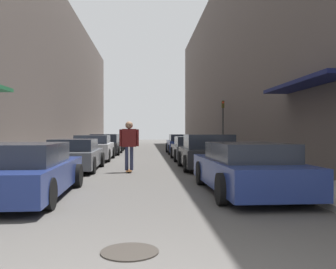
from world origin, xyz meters
The scene contains 17 objects.
ground centered at (0.00, 18.53, 0.00)m, with size 101.91×101.91×0.00m, color #4C4947.
curb_strip_left centered at (-4.45, 23.16, 0.06)m, with size 1.80×46.32×0.12m.
curb_strip_right centered at (4.45, 23.16, 0.06)m, with size 1.80×46.32×0.12m.
building_row_left centered at (-7.35, 23.16, 5.40)m, with size 4.90×46.32×10.81m.
building_row_right centered at (7.35, 23.16, 6.17)m, with size 4.90×46.32×12.35m.
parked_car_left_0 centered at (-2.50, 5.50, 0.58)m, with size 1.97×4.76×1.20m.
parked_car_left_1 centered at (-2.50, 11.39, 0.58)m, with size 1.86×4.31×1.18m.
parked_car_left_2 centered at (-2.52, 16.49, 0.63)m, with size 1.95×4.24×1.29m.
parked_car_left_3 centered at (-2.46, 21.66, 0.63)m, with size 2.03×4.26×1.32m.
parked_car_left_4 centered at (-2.50, 26.87, 0.63)m, with size 2.00×4.28×1.27m.
parked_car_right_0 centered at (2.54, 5.78, 0.59)m, with size 1.93×4.70×1.20m.
parked_car_right_1 centered at (2.57, 11.53, 0.64)m, with size 2.09×3.95×1.35m.
parked_car_right_2 centered at (2.55, 16.27, 0.59)m, with size 2.04×4.19×1.22m.
parked_car_right_3 centered at (2.61, 22.05, 0.64)m, with size 2.06×4.58×1.29m.
skateboarder centered at (-0.43, 10.61, 1.13)m, with size 0.70×0.78×1.83m.
manhole_cover centered at (-0.02, 1.60, 0.01)m, with size 0.70×0.70×0.02m.
traffic_light centered at (4.96, 20.13, 2.16)m, with size 0.16×0.22×3.27m.
Camera 1 is at (0.18, -2.89, 1.44)m, focal length 40.00 mm.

